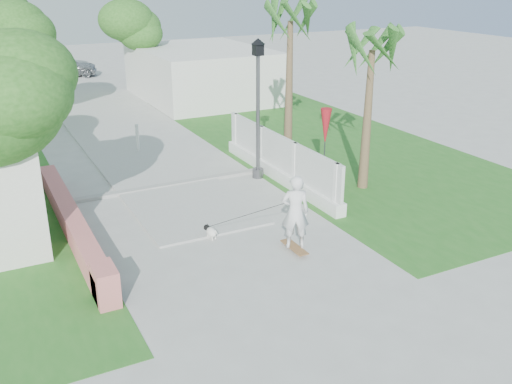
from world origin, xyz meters
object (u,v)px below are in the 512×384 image
patio_umbrella (326,128)px  parked_car (62,66)px  skateboarder (255,215)px  street_lamp (258,104)px  dog (211,231)px  bollard (137,137)px

patio_umbrella → parked_car: bearing=100.6°
skateboarder → patio_umbrella: bearing=-116.9°
street_lamp → patio_umbrella: (1.90, -1.00, -0.74)m
patio_umbrella → dog: (-5.05, -2.52, -1.50)m
bollard → skateboarder: (0.36, -8.87, 0.23)m
skateboarder → parked_car: bearing=-65.2°
street_lamp → parked_car: bearing=96.3°
patio_umbrella → dog: bearing=-153.5°
dog → parked_car: 25.77m
skateboarder → parked_car: size_ratio=0.53×
bollard → patio_umbrella: (4.60, -5.50, 1.10)m
bollard → dog: size_ratio=2.22×
street_lamp → skateboarder: (-2.34, -4.37, -1.61)m
skateboarder → dog: (-0.81, 0.86, -0.62)m
patio_umbrella → street_lamp: bearing=152.2°
skateboarder → parked_car: 26.61m
street_lamp → parked_car: size_ratio=1.06×
parked_car → patio_umbrella: bearing=-163.5°
bollard → dog: bollard is taller
patio_umbrella → skateboarder: patio_umbrella is taller
dog → parked_car: bearing=69.0°
bollard → patio_umbrella: patio_umbrella is taller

